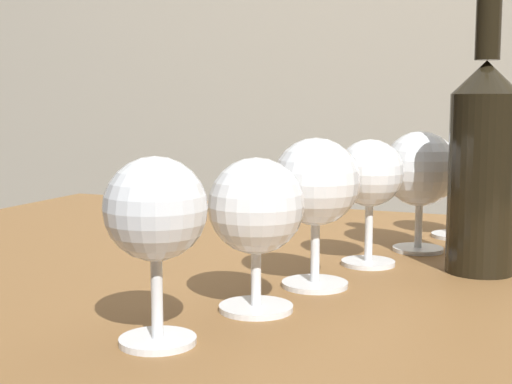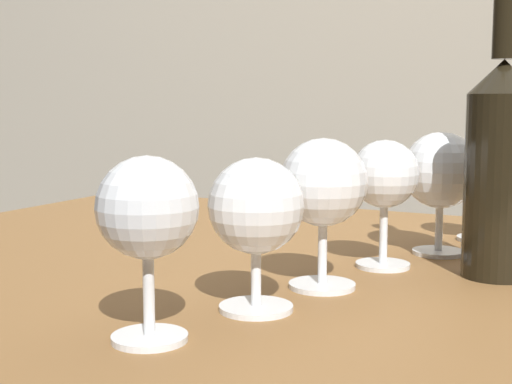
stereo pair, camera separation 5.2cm
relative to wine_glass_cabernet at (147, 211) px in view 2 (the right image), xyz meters
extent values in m
cube|color=brown|center=(0.09, 0.31, -0.12)|extent=(1.36, 0.84, 0.03)
cylinder|color=white|center=(0.00, 0.00, -0.10)|extent=(0.06, 0.06, 0.00)
cylinder|color=white|center=(0.00, 0.00, -0.06)|extent=(0.01, 0.01, 0.07)
sphere|color=white|center=(0.00, 0.00, 0.00)|extent=(0.08, 0.08, 0.08)
ellipsoid|color=#470A16|center=(0.00, 0.00, 0.00)|extent=(0.07, 0.07, 0.04)
cylinder|color=white|center=(0.04, 0.11, -0.10)|extent=(0.07, 0.07, 0.00)
cylinder|color=white|center=(0.04, 0.11, -0.07)|extent=(0.01, 0.01, 0.06)
sphere|color=white|center=(0.04, 0.11, -0.01)|extent=(0.08, 0.08, 0.08)
ellipsoid|color=gold|center=(0.04, 0.11, -0.01)|extent=(0.07, 0.07, 0.04)
cylinder|color=white|center=(0.06, 0.21, -0.10)|extent=(0.07, 0.07, 0.00)
cylinder|color=white|center=(0.06, 0.21, -0.06)|extent=(0.01, 0.01, 0.07)
sphere|color=white|center=(0.06, 0.21, 0.00)|extent=(0.09, 0.09, 0.09)
ellipsoid|color=#380711|center=(0.06, 0.21, 0.00)|extent=(0.08, 0.08, 0.03)
cylinder|color=white|center=(0.09, 0.32, -0.10)|extent=(0.06, 0.06, 0.00)
cylinder|color=white|center=(0.09, 0.32, -0.06)|extent=(0.01, 0.01, 0.08)
sphere|color=white|center=(0.09, 0.32, 0.00)|extent=(0.07, 0.07, 0.07)
cylinder|color=white|center=(0.12, 0.42, -0.10)|extent=(0.06, 0.06, 0.00)
cylinder|color=white|center=(0.12, 0.42, -0.06)|extent=(0.01, 0.01, 0.07)
sphere|color=white|center=(0.12, 0.42, 0.00)|extent=(0.09, 0.09, 0.09)
ellipsoid|color=beige|center=(0.12, 0.42, 0.00)|extent=(0.08, 0.08, 0.03)
cylinder|color=white|center=(0.16, 0.53, -0.10)|extent=(0.07, 0.07, 0.00)
cylinder|color=white|center=(0.16, 0.53, -0.07)|extent=(0.01, 0.01, 0.06)
sphere|color=white|center=(0.16, 0.53, -0.01)|extent=(0.08, 0.08, 0.08)
ellipsoid|color=pink|center=(0.16, 0.53, -0.01)|extent=(0.07, 0.07, 0.03)
cylinder|color=black|center=(0.20, 0.33, -0.01)|extent=(0.07, 0.07, 0.19)
cone|color=black|center=(0.20, 0.33, 0.11)|extent=(0.07, 0.07, 0.03)
cylinder|color=black|center=(0.20, 0.33, 0.16)|extent=(0.03, 0.03, 0.08)
camera|label=1|loc=(0.27, -0.47, 0.08)|focal=51.15mm
camera|label=2|loc=(0.32, -0.45, 0.08)|focal=51.15mm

